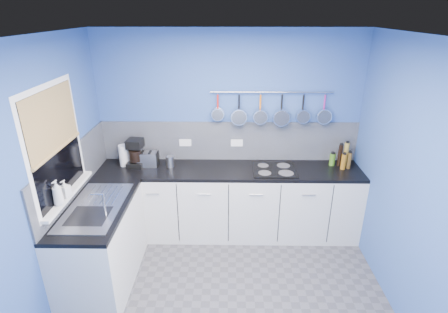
{
  "coord_description": "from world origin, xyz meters",
  "views": [
    {
      "loc": [
        0.0,
        -2.63,
        2.68
      ],
      "look_at": [
        -0.05,
        0.75,
        1.25
      ],
      "focal_mm": 27.96,
      "sensor_mm": 36.0,
      "label": 1
    }
  ],
  "objects_px": {
    "toaster": "(147,159)",
    "soap_bottle_a": "(57,193)",
    "canister": "(170,161)",
    "hob": "(274,170)",
    "coffee_maker": "(135,153)",
    "paper_towel": "(124,155)",
    "soap_bottle_b": "(65,189)"
  },
  "relations": [
    {
      "from": "soap_bottle_b",
      "to": "hob",
      "type": "distance_m",
      "value": 2.29
    },
    {
      "from": "soap_bottle_a",
      "to": "canister",
      "type": "xyz_separation_m",
      "value": [
        0.81,
        1.17,
        -0.2
      ]
    },
    {
      "from": "soap_bottle_a",
      "to": "paper_towel",
      "type": "relative_size",
      "value": 0.91
    },
    {
      "from": "soap_bottle_a",
      "to": "hob",
      "type": "height_order",
      "value": "soap_bottle_a"
    },
    {
      "from": "toaster",
      "to": "canister",
      "type": "relative_size",
      "value": 1.97
    },
    {
      "from": "canister",
      "to": "hob",
      "type": "height_order",
      "value": "canister"
    },
    {
      "from": "soap_bottle_a",
      "to": "toaster",
      "type": "relative_size",
      "value": 0.9
    },
    {
      "from": "hob",
      "to": "soap_bottle_a",
      "type": "bearing_deg",
      "value": -152.51
    },
    {
      "from": "canister",
      "to": "hob",
      "type": "relative_size",
      "value": 0.26
    },
    {
      "from": "paper_towel",
      "to": "canister",
      "type": "bearing_deg",
      "value": -2.94
    },
    {
      "from": "soap_bottle_a",
      "to": "canister",
      "type": "bearing_deg",
      "value": 55.17
    },
    {
      "from": "toaster",
      "to": "canister",
      "type": "distance_m",
      "value": 0.29
    },
    {
      "from": "soap_bottle_a",
      "to": "paper_towel",
      "type": "xyz_separation_m",
      "value": [
        0.25,
        1.2,
        -0.14
      ]
    },
    {
      "from": "toaster",
      "to": "hob",
      "type": "bearing_deg",
      "value": -4.15
    },
    {
      "from": "toaster",
      "to": "hob",
      "type": "height_order",
      "value": "toaster"
    },
    {
      "from": "coffee_maker",
      "to": "canister",
      "type": "bearing_deg",
      "value": 4.75
    },
    {
      "from": "toaster",
      "to": "soap_bottle_a",
      "type": "bearing_deg",
      "value": -113.56
    },
    {
      "from": "soap_bottle_a",
      "to": "toaster",
      "type": "xyz_separation_m",
      "value": [
        0.52,
        1.19,
        -0.18
      ]
    },
    {
      "from": "soap_bottle_b",
      "to": "canister",
      "type": "relative_size",
      "value": 1.27
    },
    {
      "from": "soap_bottle_b",
      "to": "canister",
      "type": "xyz_separation_m",
      "value": [
        0.81,
        1.03,
        -0.17
      ]
    },
    {
      "from": "paper_towel",
      "to": "soap_bottle_b",
      "type": "bearing_deg",
      "value": -103.11
    },
    {
      "from": "toaster",
      "to": "hob",
      "type": "xyz_separation_m",
      "value": [
        1.56,
        -0.11,
        -0.08
      ]
    },
    {
      "from": "soap_bottle_a",
      "to": "coffee_maker",
      "type": "height_order",
      "value": "soap_bottle_a"
    },
    {
      "from": "coffee_maker",
      "to": "toaster",
      "type": "xyz_separation_m",
      "value": [
        0.13,
        0.02,
        -0.08
      ]
    },
    {
      "from": "soap_bottle_b",
      "to": "toaster",
      "type": "bearing_deg",
      "value": 63.73
    },
    {
      "from": "coffee_maker",
      "to": "canister",
      "type": "distance_m",
      "value": 0.43
    },
    {
      "from": "coffee_maker",
      "to": "hob",
      "type": "distance_m",
      "value": 1.69
    },
    {
      "from": "soap_bottle_b",
      "to": "coffee_maker",
      "type": "height_order",
      "value": "coffee_maker"
    },
    {
      "from": "coffee_maker",
      "to": "hob",
      "type": "bearing_deg",
      "value": 2.89
    },
    {
      "from": "canister",
      "to": "hob",
      "type": "xyz_separation_m",
      "value": [
        1.27,
        -0.09,
        -0.06
      ]
    },
    {
      "from": "toaster",
      "to": "hob",
      "type": "relative_size",
      "value": 0.52
    },
    {
      "from": "paper_towel",
      "to": "toaster",
      "type": "height_order",
      "value": "paper_towel"
    }
  ]
}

